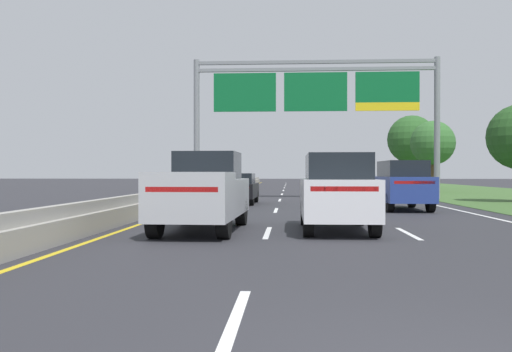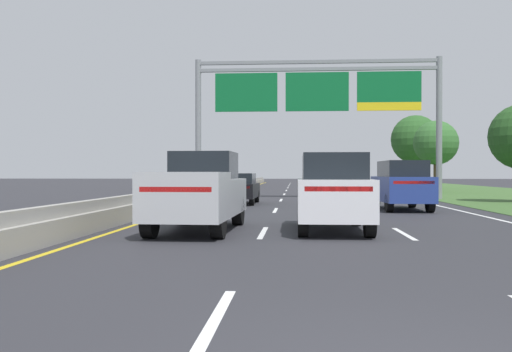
# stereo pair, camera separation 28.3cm
# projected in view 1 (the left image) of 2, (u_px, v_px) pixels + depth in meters

# --- Properties ---
(ground_plane) EXTENTS (220.00, 220.00, 0.00)m
(ground_plane) POSITION_uv_depth(u_px,v_px,m) (308.00, 196.00, 39.48)
(ground_plane) COLOR #2B2B30
(lane_striping) EXTENTS (11.96, 106.00, 0.01)m
(lane_striping) POSITION_uv_depth(u_px,v_px,m) (308.00, 196.00, 39.02)
(lane_striping) COLOR white
(lane_striping) RESTS_ON ground
(median_barrier_concrete) EXTENTS (0.60, 110.00, 0.85)m
(median_barrier_concrete) POSITION_uv_depth(u_px,v_px,m) (214.00, 190.00, 39.87)
(median_barrier_concrete) COLOR #99968E
(median_barrier_concrete) RESTS_ON ground
(overhead_sign_gantry) EXTENTS (15.06, 0.42, 8.62)m
(overhead_sign_gantry) POSITION_uv_depth(u_px,v_px,m) (315.00, 98.00, 34.72)
(overhead_sign_gantry) COLOR gray
(overhead_sign_gantry) RESTS_ON ground
(pickup_truck_silver) EXTENTS (2.15, 5.45, 2.20)m
(pickup_truck_silver) POSITION_uv_depth(u_px,v_px,m) (203.00, 192.00, 15.63)
(pickup_truck_silver) COLOR #B2B5BA
(pickup_truck_silver) RESTS_ON ground
(car_white_centre_lane_suv) EXTENTS (1.90, 4.70, 2.11)m
(car_white_centre_lane_suv) POSITION_uv_depth(u_px,v_px,m) (336.00, 191.00, 15.63)
(car_white_centre_lane_suv) COLOR silver
(car_white_centre_lane_suv) RESTS_ON ground
(car_blue_right_lane_suv) EXTENTS (2.01, 4.74, 2.11)m
(car_blue_right_lane_suv) POSITION_uv_depth(u_px,v_px,m) (402.00, 184.00, 24.50)
(car_blue_right_lane_suv) COLOR navy
(car_blue_right_lane_suv) RESTS_ON ground
(car_black_left_lane_sedan) EXTENTS (1.88, 4.42, 1.57)m
(car_black_left_lane_sedan) POSITION_uv_depth(u_px,v_px,m) (238.00, 188.00, 29.18)
(car_black_left_lane_sedan) COLOR black
(car_black_left_lane_sedan) RESTS_ON ground
(roadside_tree_far) EXTENTS (3.55, 3.55, 5.77)m
(roadside_tree_far) POSITION_uv_depth(u_px,v_px,m) (433.00, 143.00, 45.46)
(roadside_tree_far) COLOR #4C3823
(roadside_tree_far) RESTS_ON ground
(roadside_tree_distant) EXTENTS (4.76, 4.76, 7.27)m
(roadside_tree_distant) POSITION_uv_depth(u_px,v_px,m) (412.00, 140.00, 56.09)
(roadside_tree_distant) COLOR #4C3823
(roadside_tree_distant) RESTS_ON ground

